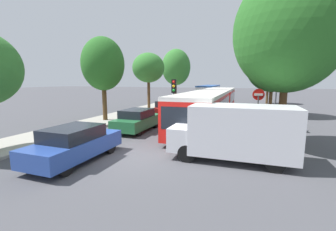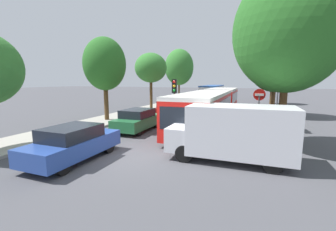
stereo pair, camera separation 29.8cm
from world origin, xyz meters
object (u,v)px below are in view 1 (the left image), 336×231
at_px(tree_left_distant, 176,67).
at_px(tree_right_near, 288,32).
at_px(tree_right_far, 269,73).
at_px(tree_left_far, 148,69).
at_px(queued_car_red, 169,109).
at_px(tree_right_mid, 273,63).
at_px(white_van, 236,131).
at_px(tree_left_mid, 103,66).
at_px(queued_car_green, 138,120).
at_px(queued_car_blue, 75,144).
at_px(no_entry_sign, 258,104).
at_px(traffic_light, 174,93).
at_px(city_bus_rear, 209,91).
at_px(direction_sign_post, 276,92).
at_px(articulated_bus, 212,104).
at_px(queued_car_navy, 187,104).

height_order(tree_left_distant, tree_right_near, tree_right_near).
bearing_deg(tree_right_near, tree_right_far, 87.99).
relative_size(tree_left_far, tree_right_far, 0.99).
height_order(queued_car_red, tree_right_far, tree_right_far).
relative_size(queued_car_red, tree_right_mid, 0.57).
relative_size(white_van, tree_left_mid, 0.75).
distance_m(tree_right_near, tree_right_mid, 11.05).
xyz_separation_m(queued_car_green, queued_car_red, (-0.03, 6.12, 0.03)).
bearing_deg(tree_left_mid, white_van, -29.09).
bearing_deg(queued_car_blue, tree_left_mid, 28.12).
distance_m(queued_car_green, no_entry_sign, 7.67).
distance_m(traffic_light, tree_left_far, 10.70).
bearing_deg(tree_right_near, queued_car_blue, -148.01).
bearing_deg(tree_left_far, no_entry_sign, -36.00).
height_order(city_bus_rear, traffic_light, traffic_light).
height_order(queued_car_blue, queued_car_red, queued_car_red).
bearing_deg(tree_right_mid, direction_sign_post, -92.05).
xyz_separation_m(queued_car_red, tree_left_far, (-3.75, 3.64, 3.85)).
distance_m(traffic_light, direction_sign_post, 6.70).
distance_m(queued_car_red, no_entry_sign, 8.75).
bearing_deg(no_entry_sign, tree_right_near, 22.62).
bearing_deg(city_bus_rear, direction_sign_post, -161.79).
height_order(articulated_bus, direction_sign_post, direction_sign_post).
relative_size(tree_left_far, tree_right_near, 0.75).
relative_size(tree_right_near, tree_right_far, 1.32).
relative_size(queued_car_red, tree_left_far, 0.69).
xyz_separation_m(city_bus_rear, queued_car_red, (-0.21, -20.24, -0.69)).
distance_m(articulated_bus, city_bus_rear, 21.50).
bearing_deg(city_bus_rear, queued_car_green, 178.02).
bearing_deg(tree_left_distant, no_entry_sign, -58.21).
xyz_separation_m(city_bus_rear, white_van, (6.27, -30.01, -0.22)).
height_order(queued_car_navy, no_entry_sign, no_entry_sign).
bearing_deg(tree_left_far, white_van, -52.68).
distance_m(city_bus_rear, queued_car_blue, 32.35).
bearing_deg(city_bus_rear, tree_right_near, -164.69).
bearing_deg(tree_left_far, city_bus_rear, 76.61).
bearing_deg(tree_right_mid, queued_car_navy, 169.57).
bearing_deg(queued_car_red, no_entry_sign, -121.11).
distance_m(queued_car_green, queued_car_navy, 11.77).
xyz_separation_m(queued_car_red, direction_sign_post, (8.55, -2.92, 1.79)).
distance_m(queued_car_green, direction_sign_post, 9.28).
distance_m(tree_left_distant, tree_right_near, 23.74).
bearing_deg(queued_car_green, traffic_light, -62.89).
bearing_deg(queued_car_blue, tree_left_distant, 8.73).
bearing_deg(city_bus_rear, white_van, -169.79).
bearing_deg(tree_right_near, tree_left_mid, 166.12).
bearing_deg(tree_left_distant, traffic_light, -72.40).
bearing_deg(tree_right_mid, no_entry_sign, -99.08).
bearing_deg(city_bus_rear, no_entry_sign, -165.29).
height_order(articulated_bus, queued_car_green, articulated_bus).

